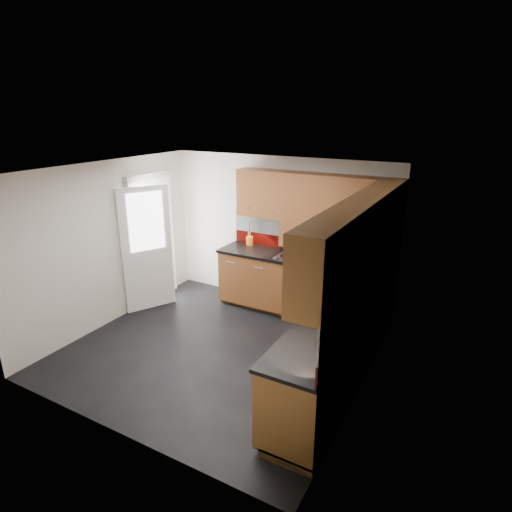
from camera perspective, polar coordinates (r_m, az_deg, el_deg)
The scene contains 14 objects.
room at distance 5.31m, azimuth -5.36°, elevation 1.66°, with size 4.00×3.80×2.64m.
base_cabinets at distance 5.85m, azimuth 7.78°, elevation -7.99°, with size 2.70×3.20×0.95m.
countertop at distance 5.64m, azimuth 7.82°, elevation -3.65°, with size 2.72×3.22×0.04m.
backsplash at distance 5.66m, azimuth 10.88°, elevation -0.57°, with size 2.70×3.20×0.54m.
upper_cabinets at distance 5.37m, azimuth 10.31°, elevation 5.38°, with size 2.50×3.20×0.72m.
extractor_hood at distance 6.55m, azimuth 6.04°, elevation 3.00°, with size 0.60×0.33×0.40m, color brown.
glass_cabinet at distance 5.50m, azimuth 16.06°, elevation 5.57°, with size 0.32×0.80×0.66m.
back_door at distance 7.08m, azimuth -13.86°, elevation 1.68°, with size 0.42×1.19×2.04m.
gas_hob at distance 6.50m, azimuth 5.36°, elevation -0.10°, with size 0.57×0.50×0.04m.
utensil_pot at distance 7.05m, azimuth -0.86°, elevation 2.20°, with size 0.11×0.11×0.41m.
toaster at distance 6.53m, azimuth 7.55°, elevation 0.55°, with size 0.28×0.23×0.17m.
food_processor at distance 5.71m, azimuth 14.47°, elevation -1.93°, with size 0.20×0.20×0.33m.
paper_towel at distance 5.56m, azimuth 14.02°, elevation -2.68°, with size 0.13×0.13×0.27m, color white.
orange_cloth at distance 5.65m, azimuth 13.57°, elevation -3.67°, with size 0.15×0.13×0.02m, color #E95B19.
Camera 1 is at (2.87, -4.18, 3.08)m, focal length 30.00 mm.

